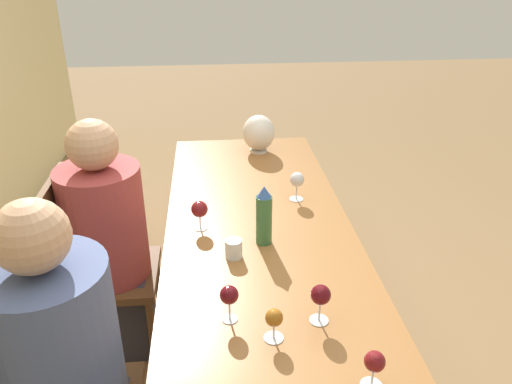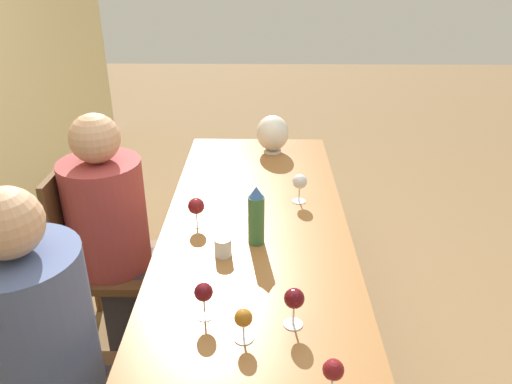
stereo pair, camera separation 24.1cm
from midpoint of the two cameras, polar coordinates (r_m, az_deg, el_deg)
The scene contains 14 objects.
ground_plane at distance 2.70m, azimuth 2.60°, elevation -18.24°, with size 14.00×14.00×0.00m, color olive.
dining_table at distance 2.29m, azimuth 2.94°, elevation -6.47°, with size 2.47×0.86×0.73m.
water_bottle at distance 2.13m, azimuth 3.27°, elevation -2.85°, with size 0.07×0.07×0.27m.
water_tumbler at distance 2.09m, azimuth -0.50°, elevation -6.40°, with size 0.07×0.07×0.08m.
vase at distance 3.11m, azimuth 4.14°, elevation 6.66°, with size 0.20×0.20×0.24m.
wine_glass_0 at distance 1.74m, azimuth -2.01°, elevation -11.61°, with size 0.07×0.07×0.14m.
wine_glass_1 at distance 1.53m, azimuth 13.57°, elevation -19.47°, with size 0.07×0.07×0.13m.
wine_glass_2 at distance 1.67m, azimuth 2.81°, elevation -14.46°, with size 0.07×0.07×0.12m.
wine_glass_3 at distance 2.28m, azimuth -3.87°, elevation -1.76°, with size 0.08×0.08×0.14m.
wine_glass_4 at distance 2.51m, azimuth 7.76°, elevation 1.05°, with size 0.07×0.07×0.15m.
wine_glass_5 at distance 1.72m, azimuth 8.48°, elevation -12.20°, with size 0.07×0.07×0.15m.
chair_far at distance 2.59m, azimuth -15.19°, elevation -6.91°, with size 0.44×0.44×0.97m.
person_near at distance 1.85m, azimuth -19.64°, elevation -16.80°, with size 0.39×0.39×1.28m.
person_far at distance 2.50m, azimuth -13.55°, elevation -4.23°, with size 0.38×0.38×1.24m.
Camera 2 is at (-1.93, -0.03, 1.90)m, focal length 35.00 mm.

